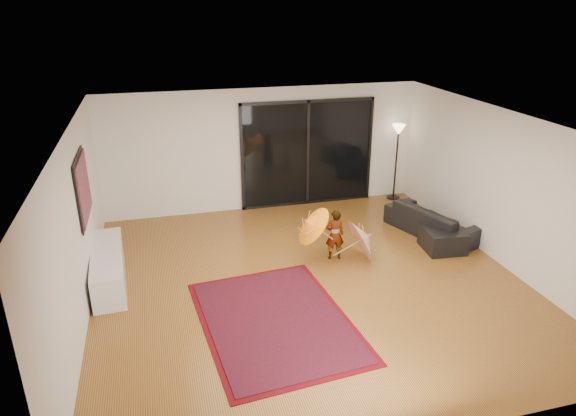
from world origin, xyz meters
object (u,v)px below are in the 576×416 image
object	(u,v)px
media_console	(108,267)
sofa	(432,221)
child	(335,235)
ottoman	(443,239)

from	to	relation	value
media_console	sofa	bearing A→B (deg)	-0.13
sofa	child	size ratio (longest dim) A/B	2.08
ottoman	child	distance (m)	2.14
media_console	sofa	xyz separation A→B (m)	(6.20, 0.33, 0.01)
media_console	sofa	distance (m)	6.21
sofa	child	world-z (taller)	child
ottoman	child	xyz separation A→B (m)	(-2.11, 0.19, 0.27)
child	sofa	bearing A→B (deg)	-160.53
media_console	ottoman	world-z (taller)	media_console
media_console	child	world-z (taller)	child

